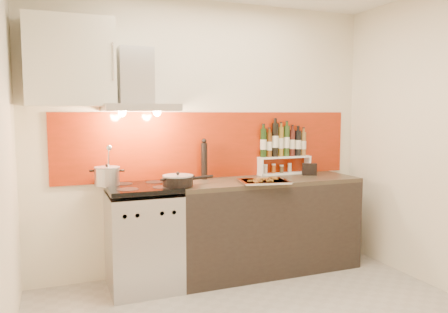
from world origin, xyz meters
name	(u,v)px	position (x,y,z in m)	size (l,w,h in m)	color
back_wall	(207,137)	(0.00, 1.40, 1.30)	(3.40, 0.02, 2.60)	silver
backsplash	(212,145)	(0.05, 1.39, 1.22)	(3.00, 0.02, 0.64)	maroon
range_stove	(143,239)	(-0.70, 1.10, 0.44)	(0.60, 0.60, 0.91)	#B7B7BA
counter	(266,225)	(0.50, 1.10, 0.45)	(1.80, 0.60, 0.90)	black
range_hood	(138,89)	(-0.70, 1.24, 1.74)	(0.62, 0.50, 0.61)	#B7B7BA
upper_cabinet	(70,62)	(-1.25, 1.22, 1.95)	(0.70, 0.35, 0.72)	beige
stock_pot	(107,176)	(-0.98, 1.22, 0.99)	(0.22, 0.22, 0.19)	#B7B7BA
saute_pan	(179,180)	(-0.41, 0.97, 0.96)	(0.50, 0.27, 0.12)	black
utensil_jar	(108,175)	(-0.98, 1.16, 1.01)	(0.08, 0.12, 0.37)	silver
pepper_mill	(204,160)	(-0.06, 1.31, 1.09)	(0.06, 0.06, 0.39)	black
step_shelf	(283,150)	(0.81, 1.34, 1.15)	(0.58, 0.16, 0.53)	white
caddy_box	(309,169)	(1.02, 1.17, 0.96)	(0.14, 0.06, 0.12)	black
baking_tray	(264,181)	(0.37, 0.90, 0.92)	(0.49, 0.41, 0.03)	silver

